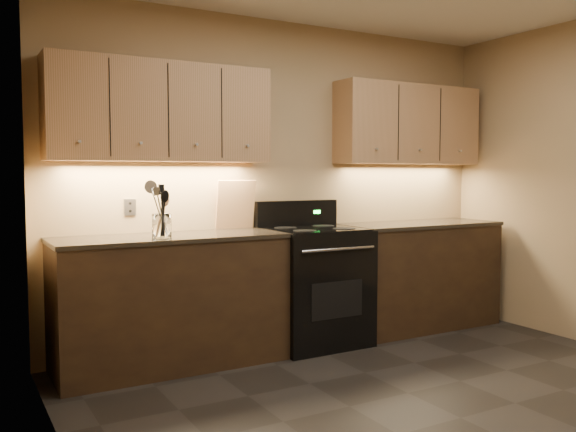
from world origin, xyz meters
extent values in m
plane|color=black|center=(0.00, 0.00, 0.00)|extent=(4.00, 4.00, 0.00)
cube|color=tan|center=(0.00, 2.00, 1.30)|extent=(4.00, 0.04, 2.60)
cube|color=tan|center=(-2.00, 0.00, 1.30)|extent=(0.04, 4.00, 2.60)
cube|color=black|center=(-1.10, 1.70, 0.45)|extent=(1.60, 0.60, 0.90)
cube|color=#322A20|center=(-1.10, 1.70, 0.92)|extent=(1.62, 0.62, 0.03)
cube|color=black|center=(1.18, 1.70, 0.45)|extent=(1.44, 0.60, 0.90)
cube|color=#322A20|center=(1.18, 1.70, 0.92)|extent=(1.46, 0.62, 0.03)
cube|color=black|center=(0.08, 1.68, 0.46)|extent=(0.76, 0.65, 0.92)
cube|color=black|center=(0.08, 1.68, 0.93)|extent=(0.70, 0.60, 0.01)
cube|color=black|center=(0.08, 1.96, 1.03)|extent=(0.76, 0.07, 0.22)
cube|color=#19FF33|center=(0.26, 1.92, 1.04)|extent=(0.06, 0.00, 0.03)
cylinder|color=silver|center=(0.08, 1.34, 0.80)|extent=(0.65, 0.02, 0.02)
cube|color=black|center=(0.08, 1.35, 0.41)|extent=(0.46, 0.00, 0.28)
cylinder|color=black|center=(-0.10, 1.53, 0.93)|extent=(0.18, 0.18, 0.00)
cylinder|color=black|center=(0.26, 1.53, 0.93)|extent=(0.18, 0.18, 0.00)
cylinder|color=black|center=(-0.10, 1.82, 0.93)|extent=(0.18, 0.18, 0.00)
cylinder|color=black|center=(0.26, 1.82, 0.93)|extent=(0.18, 0.18, 0.00)
cube|color=#AB7D55|center=(-1.10, 1.85, 1.80)|extent=(1.60, 0.30, 0.70)
cube|color=#AB7D55|center=(1.18, 1.85, 1.80)|extent=(1.44, 0.30, 0.70)
cube|color=#B2B5BA|center=(-1.30, 1.99, 1.12)|extent=(0.08, 0.01, 0.12)
cylinder|color=white|center=(-1.20, 1.57, 1.01)|extent=(0.17, 0.17, 0.16)
cylinder|color=white|center=(-1.20, 1.57, 0.94)|extent=(0.13, 0.13, 0.02)
cube|color=tan|center=(-0.48, 1.95, 1.12)|extent=(0.32, 0.13, 0.39)
camera|label=1|loc=(-2.47, -2.41, 1.36)|focal=38.00mm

